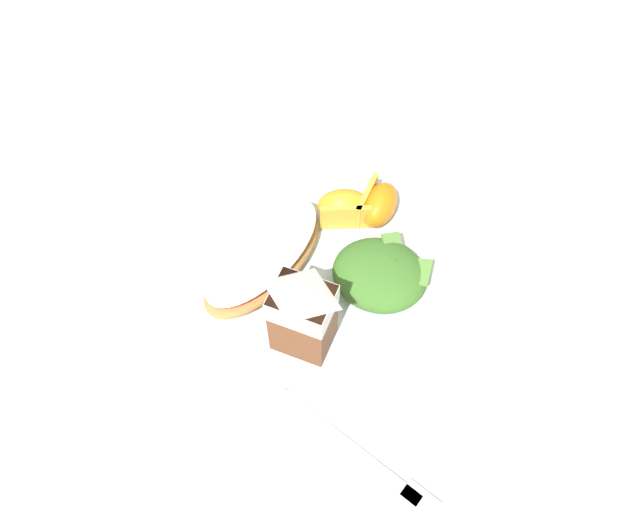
% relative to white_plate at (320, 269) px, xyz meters
% --- Properties ---
extents(ground, '(3.00, 3.00, 0.00)m').
position_rel_white_plate_xyz_m(ground, '(0.00, 0.00, -0.01)').
color(ground, beige).
extents(white_plate, '(0.28, 0.28, 0.02)m').
position_rel_white_plate_xyz_m(white_plate, '(0.00, 0.00, 0.00)').
color(white_plate, silver).
rests_on(white_plate, ground).
extents(cheesy_pizza_bread, '(0.12, 0.18, 0.04)m').
position_rel_white_plate_xyz_m(cheesy_pizza_bread, '(0.06, 0.02, 0.03)').
color(cheesy_pizza_bread, '#B77F42').
rests_on(cheesy_pizza_bread, white_plate).
extents(green_salad_pile, '(0.10, 0.10, 0.04)m').
position_rel_white_plate_xyz_m(green_salad_pile, '(-0.07, 0.00, 0.03)').
color(green_salad_pile, '#3D7028').
rests_on(green_salad_pile, white_plate).
extents(milk_carton, '(0.06, 0.05, 0.11)m').
position_rel_white_plate_xyz_m(milk_carton, '(-0.02, 0.09, 0.07)').
color(milk_carton, brown).
rests_on(milk_carton, white_plate).
extents(orange_wedge_front, '(0.04, 0.06, 0.04)m').
position_rel_white_plate_xyz_m(orange_wedge_front, '(-0.04, -0.09, 0.03)').
color(orange_wedge_front, orange).
rests_on(orange_wedge_front, white_plate).
extents(orange_wedge_middle, '(0.07, 0.06, 0.04)m').
position_rel_white_plate_xyz_m(orange_wedge_middle, '(-0.00, -0.07, 0.03)').
color(orange_wedge_middle, orange).
rests_on(orange_wedge_middle, white_plate).
extents(paper_napkin, '(0.14, 0.14, 0.00)m').
position_rel_white_plate_xyz_m(paper_napkin, '(0.20, 0.12, -0.01)').
color(paper_napkin, white).
rests_on(paper_napkin, ground).
extents(metal_fork, '(0.19, 0.07, 0.01)m').
position_rel_white_plate_xyz_m(metal_fork, '(-0.12, 0.18, -0.01)').
color(metal_fork, silver).
rests_on(metal_fork, ground).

